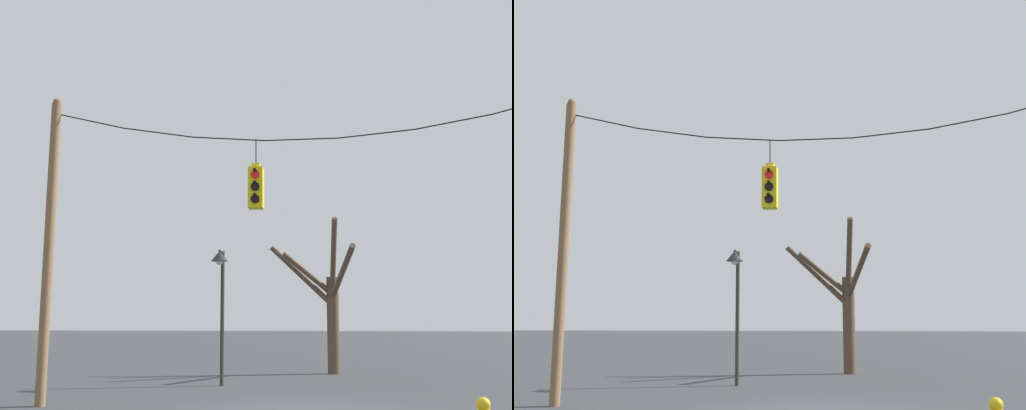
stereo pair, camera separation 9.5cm
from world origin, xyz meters
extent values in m
cylinder|color=brown|center=(-6.00, 0.47, 3.58)|extent=(0.24, 0.24, 7.16)
sphere|color=brown|center=(-6.00, 0.47, 7.21)|extent=(0.19, 0.19, 0.19)
cylinder|color=black|center=(-5.14, 0.47, 6.69)|extent=(1.72, 0.03, 0.46)
cylinder|color=black|center=(-3.43, 0.47, 6.33)|extent=(1.72, 0.03, 0.32)
cylinder|color=black|center=(-1.71, 0.47, 6.12)|extent=(1.72, 0.03, 0.17)
cylinder|color=black|center=(0.00, 0.47, 6.05)|extent=(1.71, 0.03, 0.03)
cylinder|color=black|center=(1.71, 0.47, 6.12)|extent=(1.72, 0.03, 0.17)
cylinder|color=black|center=(3.43, 0.47, 6.33)|extent=(1.72, 0.03, 0.32)
cube|color=yellow|center=(-1.07, 0.47, 4.92)|extent=(0.34, 0.34, 0.95)
cube|color=yellow|center=(-1.07, 0.47, 5.45)|extent=(0.19, 0.19, 0.10)
cylinder|color=black|center=(-1.07, 0.47, 5.78)|extent=(0.02, 0.02, 0.56)
cylinder|color=red|center=(-1.07, 0.29, 5.21)|extent=(0.20, 0.03, 0.20)
cylinder|color=black|center=(-1.07, 0.24, 5.30)|extent=(0.07, 0.12, 0.07)
cylinder|color=black|center=(-1.07, 0.29, 4.92)|extent=(0.20, 0.03, 0.20)
cylinder|color=black|center=(-1.07, 0.24, 5.01)|extent=(0.07, 0.12, 0.07)
cylinder|color=black|center=(-1.07, 0.29, 4.63)|extent=(0.20, 0.03, 0.20)
cylinder|color=black|center=(-1.07, 0.24, 4.72)|extent=(0.07, 0.12, 0.07)
cylinder|color=red|center=(-1.07, 0.66, 5.21)|extent=(0.20, 0.03, 0.20)
cylinder|color=black|center=(-1.07, 0.70, 5.30)|extent=(0.07, 0.12, 0.07)
cylinder|color=black|center=(-1.07, 0.66, 4.92)|extent=(0.20, 0.03, 0.20)
cylinder|color=black|center=(-1.07, 0.70, 5.01)|extent=(0.07, 0.12, 0.07)
cylinder|color=black|center=(-1.07, 0.66, 4.63)|extent=(0.20, 0.03, 0.20)
cylinder|color=black|center=(-1.07, 0.70, 4.72)|extent=(0.07, 0.12, 0.07)
cylinder|color=#233323|center=(-2.72, 5.54, 2.01)|extent=(0.12, 0.12, 4.02)
cylinder|color=#233323|center=(-2.72, 5.26, 3.97)|extent=(0.07, 0.57, 0.07)
cone|color=#232328|center=(-2.72, 4.97, 3.81)|extent=(0.52, 0.52, 0.31)
sphere|color=silver|center=(-2.72, 4.97, 3.66)|extent=(0.23, 0.23, 0.23)
cylinder|color=brown|center=(0.58, 10.28, 1.75)|extent=(0.44, 0.44, 3.50)
cylinder|color=brown|center=(-0.29, 9.85, 3.59)|extent=(1.93, 1.08, 1.60)
cylinder|color=brown|center=(-0.53, 10.09, 3.54)|extent=(2.40, 0.59, 2.29)
cylinder|color=brown|center=(0.65, 9.43, 4.23)|extent=(0.35, 1.88, 2.58)
cylinder|color=brown|center=(0.94, 8.88, 3.56)|extent=(0.94, 2.95, 1.77)
sphere|color=gold|center=(2.94, -3.19, 0.64)|extent=(0.22, 0.22, 0.22)
camera|label=1|loc=(0.71, -13.87, 1.93)|focal=45.00mm
camera|label=2|loc=(0.81, -13.86, 1.93)|focal=45.00mm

